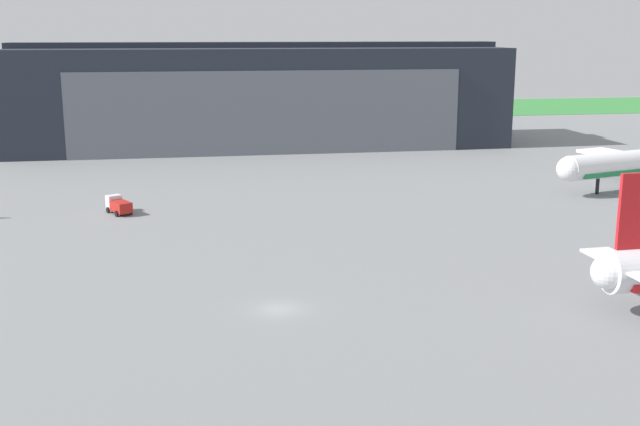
# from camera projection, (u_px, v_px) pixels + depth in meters

# --- Properties ---
(ground_plane) EXTENTS (440.00, 440.00, 0.00)m
(ground_plane) POSITION_uv_depth(u_px,v_px,m) (279.00, 309.00, 73.70)
(ground_plane) COLOR slate
(grass_field_strip) EXTENTS (440.00, 56.00, 0.08)m
(grass_field_strip) POSITION_uv_depth(u_px,v_px,m) (206.00, 112.00, 252.53)
(grass_field_strip) COLOR #36823B
(grass_field_strip) RESTS_ON ground_plane
(maintenance_hangar) EXTENTS (107.06, 31.04, 22.86)m
(maintenance_hangar) POSITION_uv_depth(u_px,v_px,m) (261.00, 96.00, 177.54)
(maintenance_hangar) COLOR #232833
(maintenance_hangar) RESTS_ON ground_plane
(ops_van) EXTENTS (4.01, 5.26, 2.39)m
(ops_van) POSITION_uv_depth(u_px,v_px,m) (119.00, 205.00, 112.10)
(ops_van) COLOR silver
(ops_van) RESTS_ON ground_plane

